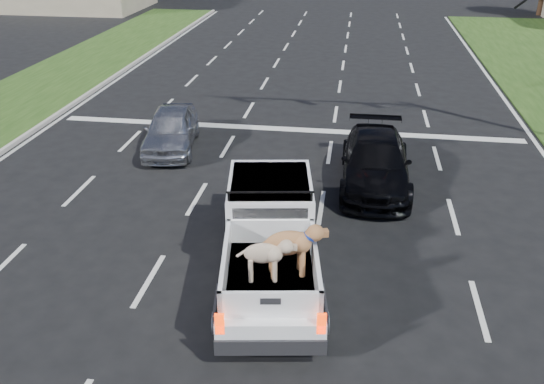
# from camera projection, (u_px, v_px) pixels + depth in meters

# --- Properties ---
(ground) EXTENTS (160.00, 160.00, 0.00)m
(ground) POSITION_uv_depth(u_px,v_px,m) (227.00, 287.00, 12.39)
(ground) COLOR black
(ground) RESTS_ON ground
(road_markings) EXTENTS (17.75, 60.00, 0.01)m
(road_markings) POSITION_uv_depth(u_px,v_px,m) (272.00, 166.00, 18.21)
(road_markings) COLOR silver
(road_markings) RESTS_ON ground
(pickup_truck) EXTENTS (2.76, 5.70, 2.05)m
(pickup_truck) POSITION_uv_depth(u_px,v_px,m) (271.00, 237.00, 12.40)
(pickup_truck) COLOR black
(pickup_truck) RESTS_ON ground
(silver_sedan) EXTENTS (2.24, 4.21, 1.37)m
(silver_sedan) POSITION_uv_depth(u_px,v_px,m) (171.00, 129.00, 19.29)
(silver_sedan) COLOR #B5B7BD
(silver_sedan) RESTS_ON ground
(black_coupe) EXTENTS (2.00, 4.85, 1.40)m
(black_coupe) POSITION_uv_depth(u_px,v_px,m) (375.00, 162.00, 16.73)
(black_coupe) COLOR black
(black_coupe) RESTS_ON ground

